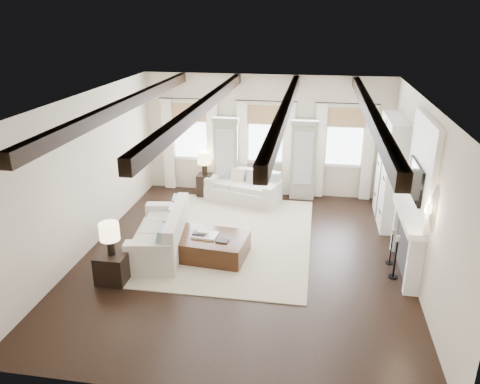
% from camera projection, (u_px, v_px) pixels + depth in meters
% --- Properties ---
extents(ground, '(7.50, 7.50, 0.00)m').
position_uv_depth(ground, '(244.00, 257.00, 9.53)').
color(ground, black).
rests_on(ground, ground).
extents(room_shell, '(6.54, 7.54, 3.22)m').
position_uv_depth(room_shell, '(287.00, 158.00, 9.56)').
color(room_shell, beige).
rests_on(room_shell, ground).
extents(area_rug, '(3.62, 4.69, 0.02)m').
position_uv_depth(area_rug, '(228.00, 237.00, 10.37)').
color(area_rug, '#B8AE93').
rests_on(area_rug, ground).
extents(sofa_back, '(2.06, 1.35, 0.81)m').
position_uv_depth(sofa_back, '(244.00, 189.00, 12.32)').
color(sofa_back, beige).
rests_on(sofa_back, ground).
extents(sofa_left, '(1.25, 2.26, 0.92)m').
position_uv_depth(sofa_left, '(162.00, 235.00, 9.65)').
color(sofa_left, beige).
rests_on(sofa_left, ground).
extents(ottoman, '(1.76, 1.20, 0.44)m').
position_uv_depth(ottoman, '(205.00, 246.00, 9.54)').
color(ottoman, black).
rests_on(ottoman, ground).
extents(tray, '(0.53, 0.42, 0.04)m').
position_uv_depth(tray, '(205.00, 235.00, 9.46)').
color(tray, white).
rests_on(tray, ottoman).
extents(book_lower, '(0.28, 0.22, 0.04)m').
position_uv_depth(book_lower, '(199.00, 233.00, 9.45)').
color(book_lower, '#262628').
rests_on(book_lower, tray).
extents(book_upper, '(0.23, 0.19, 0.03)m').
position_uv_depth(book_upper, '(203.00, 231.00, 9.45)').
color(book_upper, beige).
rests_on(book_upper, book_lower).
extents(book_loose, '(0.26, 0.20, 0.03)m').
position_uv_depth(book_loose, '(222.00, 241.00, 9.23)').
color(book_loose, '#262628').
rests_on(book_loose, ottoman).
extents(side_table_front, '(0.55, 0.55, 0.55)m').
position_uv_depth(side_table_front, '(113.00, 267.00, 8.63)').
color(side_table_front, black).
rests_on(side_table_front, ground).
extents(lamp_front, '(0.36, 0.36, 0.62)m').
position_uv_depth(lamp_front, '(109.00, 233.00, 8.38)').
color(lamp_front, black).
rests_on(lamp_front, side_table_front).
extents(side_table_back, '(0.40, 0.40, 0.60)m').
position_uv_depth(side_table_back, '(205.00, 185.00, 12.63)').
color(side_table_back, black).
rests_on(side_table_back, ground).
extents(lamp_back, '(0.36, 0.36, 0.62)m').
position_uv_depth(lamp_back, '(204.00, 159.00, 12.37)').
color(lamp_back, black).
rests_on(lamp_back, side_table_back).
extents(candlestick_near, '(0.18, 0.18, 0.87)m').
position_uv_depth(candlestick_near, '(395.00, 260.00, 8.69)').
color(candlestick_near, black).
rests_on(candlestick_near, ground).
extents(candlestick_far, '(0.15, 0.15, 0.75)m').
position_uv_depth(candlestick_far, '(391.00, 249.00, 9.20)').
color(candlestick_far, black).
rests_on(candlestick_far, ground).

